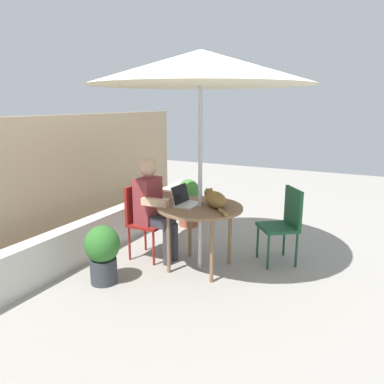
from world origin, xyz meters
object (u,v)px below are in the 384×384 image
patio_table (200,212)px  laptop (184,199)px  patio_umbrella (201,68)px  cat (215,199)px  potted_plant_near_fence (189,201)px  chair_empty (285,220)px  person_seated (153,203)px  potted_plant_by_chair (103,252)px  chair_occupied (143,215)px

patio_table → laptop: (-0.02, 0.19, 0.13)m
patio_umbrella → cat: (0.06, -0.15, -1.37)m
potted_plant_near_fence → chair_empty: bearing=-113.5°
patio_umbrella → chair_empty: 1.94m
person_seated → potted_plant_near_fence: person_seated is taller
cat → potted_plant_by_chair: (-0.83, 0.90, -0.47)m
patio_umbrella → laptop: 1.40m
chair_occupied → potted_plant_near_fence: (1.31, 0.05, -0.13)m
chair_occupied → cat: bearing=-86.2°
laptop → potted_plant_by_chair: (-0.75, 0.56, -0.45)m
potted_plant_by_chair → laptop: bearing=-36.5°
patio_umbrella → person_seated: size_ratio=1.92×
patio_umbrella → chair_occupied: 1.83m
chair_occupied → potted_plant_by_chair: bearing=-178.5°
person_seated → potted_plant_by_chair: 0.86m
potted_plant_near_fence → patio_table: bearing=-148.0°
chair_empty → laptop: bearing=122.2°
person_seated → potted_plant_near_fence: (1.31, 0.21, -0.30)m
cat → chair_empty: bearing=-50.0°
patio_table → potted_plant_near_fence: patio_table is taller
patio_umbrella → laptop: patio_umbrella is taller
patio_umbrella → potted_plant_by_chair: size_ratio=3.81×
chair_empty → patio_umbrella: bearing=127.1°
patio_table → potted_plant_near_fence: bearing=32.0°
chair_occupied → chair_empty: (0.61, -1.57, 0.00)m
chair_empty → potted_plant_by_chair: size_ratio=1.43×
person_seated → potted_plant_by_chair: person_seated is taller
chair_occupied → potted_plant_near_fence: bearing=2.3°
patio_table → cat: 0.22m
patio_table → laptop: size_ratio=3.01×
chair_occupied → laptop: (-0.02, -0.58, 0.27)m
potted_plant_by_chair → potted_plant_near_fence: bearing=2.0°
patio_umbrella → chair_empty: (0.61, -0.80, -1.66)m
laptop → patio_table: bearing=-84.8°
patio_umbrella → cat: patio_umbrella is taller
chair_occupied → chair_empty: size_ratio=1.00×
patio_umbrella → potted_plant_near_fence: bearing=32.0°
chair_occupied → chair_empty: bearing=-68.8°
person_seated → laptop: bearing=-92.3°
person_seated → potted_plant_near_fence: bearing=9.1°
patio_umbrella → laptop: bearing=95.2°
potted_plant_near_fence → laptop: bearing=-154.6°
chair_occupied → potted_plant_by_chair: (-0.77, -0.02, -0.18)m
patio_table → potted_plant_by_chair: patio_table is taller
chair_occupied → cat: 0.96m
chair_occupied → person_seated: bearing=-90.0°
chair_occupied → person_seated: size_ratio=0.72×
patio_table → potted_plant_by_chair: 1.12m
chair_empty → cat: cat is taller
patio_table → laptop: laptop is taller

